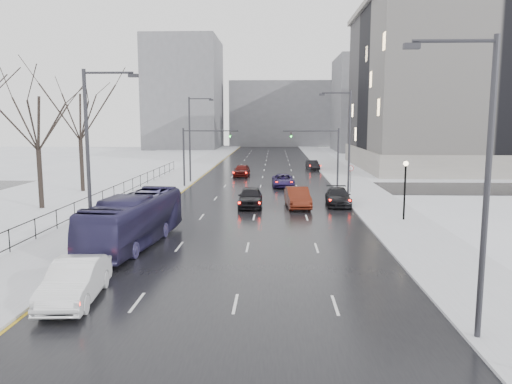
# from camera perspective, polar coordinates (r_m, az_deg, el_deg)

# --- Properties ---
(road) EXTENTS (16.00, 150.00, 0.04)m
(road) POSITION_cam_1_polar(r_m,az_deg,el_deg) (66.59, 0.81, 1.90)
(road) COLOR black
(road) RESTS_ON ground
(cross_road) EXTENTS (130.00, 10.00, 0.04)m
(cross_road) POSITION_cam_1_polar(r_m,az_deg,el_deg) (54.68, 0.51, 0.52)
(cross_road) COLOR black
(cross_road) RESTS_ON ground
(sidewalk_left) EXTENTS (5.00, 150.00, 0.16)m
(sidewalk_left) POSITION_cam_1_polar(r_m,az_deg,el_deg) (67.65, -8.13, 1.97)
(sidewalk_left) COLOR silver
(sidewalk_left) RESTS_ON ground
(sidewalk_right) EXTENTS (5.00, 150.00, 0.16)m
(sidewalk_right) POSITION_cam_1_polar(r_m,az_deg,el_deg) (67.16, 9.80, 1.89)
(sidewalk_right) COLOR silver
(sidewalk_right) RESTS_ON ground
(park_strip) EXTENTS (14.00, 150.00, 0.12)m
(park_strip) POSITION_cam_1_polar(r_m,az_deg,el_deg) (69.97, -15.81, 1.93)
(park_strip) COLOR white
(park_strip) RESTS_ON ground
(tree_park_d) EXTENTS (8.75, 8.75, 12.50)m
(tree_park_d) POSITION_cam_1_polar(r_m,az_deg,el_deg) (45.19, -23.25, -1.82)
(tree_park_d) COLOR black
(tree_park_d) RESTS_ON ground
(tree_park_e) EXTENTS (9.45, 9.45, 13.50)m
(tree_park_e) POSITION_cam_1_polar(r_m,az_deg,el_deg) (54.42, -19.15, -0.00)
(tree_park_e) COLOR black
(tree_park_e) RESTS_ON ground
(iron_fence) EXTENTS (0.06, 70.00, 1.30)m
(iron_fence) POSITION_cam_1_polar(r_m,az_deg,el_deg) (39.52, -19.50, -1.65)
(iron_fence) COLOR black
(iron_fence) RESTS_ON sidewalk_left
(streetlight_r_near) EXTENTS (2.95, 0.25, 10.00)m
(streetlight_r_near) POSITION_cam_1_polar(r_m,az_deg,el_deg) (17.55, 24.28, 1.77)
(streetlight_r_near) COLOR #2D2D33
(streetlight_r_near) RESTS_ON ground
(streetlight_r_mid) EXTENTS (2.95, 0.25, 10.00)m
(streetlight_r_mid) POSITION_cam_1_polar(r_m,az_deg,el_deg) (46.67, 10.36, 5.95)
(streetlight_r_mid) COLOR #2D2D33
(streetlight_r_mid) RESTS_ON ground
(streetlight_l_near) EXTENTS (2.95, 0.25, 10.00)m
(streetlight_l_near) POSITION_cam_1_polar(r_m,az_deg,el_deg) (27.97, -18.24, 4.23)
(streetlight_l_near) COLOR #2D2D33
(streetlight_l_near) RESTS_ON ground
(streetlight_l_far) EXTENTS (2.95, 0.25, 10.00)m
(streetlight_l_far) POSITION_cam_1_polar(r_m,az_deg,el_deg) (59.00, -7.38, 6.47)
(streetlight_l_far) COLOR #2D2D33
(streetlight_l_far) RESTS_ON ground
(lamppost_r_mid) EXTENTS (0.36, 0.36, 4.28)m
(lamppost_r_mid) POSITION_cam_1_polar(r_m,az_deg,el_deg) (37.64, 16.68, 1.14)
(lamppost_r_mid) COLOR black
(lamppost_r_mid) RESTS_ON sidewalk_right
(mast_signal_right) EXTENTS (6.10, 0.33, 6.50)m
(mast_signal_right) POSITION_cam_1_polar(r_m,az_deg,el_deg) (54.57, 8.25, 4.73)
(mast_signal_right) COLOR #2D2D33
(mast_signal_right) RESTS_ON ground
(mast_signal_left) EXTENTS (6.10, 0.33, 6.50)m
(mast_signal_left) POSITION_cam_1_polar(r_m,az_deg,el_deg) (54.98, -7.17, 4.77)
(mast_signal_left) COLOR #2D2D33
(mast_signal_left) RESTS_ON ground
(no_uturn_sign) EXTENTS (0.60, 0.06, 2.70)m
(no_uturn_sign) POSITION_cam_1_polar(r_m,az_deg,el_deg) (51.00, 10.78, 2.39)
(no_uturn_sign) COLOR #2D2D33
(no_uturn_sign) RESTS_ON sidewalk_right
(civic_building) EXTENTS (41.00, 31.00, 24.80)m
(civic_building) POSITION_cam_1_polar(r_m,az_deg,el_deg) (85.10, 25.72, 10.03)
(civic_building) COLOR gray
(civic_building) RESTS_ON ground
(bldg_far_right) EXTENTS (24.00, 20.00, 22.00)m
(bldg_far_right) POSITION_cam_1_polar(r_m,az_deg,el_deg) (124.07, 14.68, 9.66)
(bldg_far_right) COLOR slate
(bldg_far_right) RESTS_ON ground
(bldg_far_left) EXTENTS (18.00, 22.00, 28.00)m
(bldg_far_left) POSITION_cam_1_polar(r_m,az_deg,el_deg) (133.43, -8.16, 11.01)
(bldg_far_left) COLOR slate
(bldg_far_left) RESTS_ON ground
(bldg_far_center) EXTENTS (30.00, 18.00, 18.00)m
(bldg_far_center) POSITION_cam_1_polar(r_m,az_deg,el_deg) (146.19, 3.15, 8.87)
(bldg_far_center) COLOR slate
(bldg_far_center) RESTS_ON ground
(sedan_left_near) EXTENTS (2.24, 5.27, 1.69)m
(sedan_left_near) POSITION_cam_1_polar(r_m,az_deg,el_deg) (21.87, -19.97, -9.53)
(sedan_left_near) COLOR white
(sedan_left_near) RESTS_ON road
(bus) EXTENTS (3.68, 11.00, 3.00)m
(bus) POSITION_cam_1_polar(r_m,az_deg,el_deg) (30.22, -13.76, -3.12)
(bus) COLOR #2F2B53
(bus) RESTS_ON road
(sedan_center_near) EXTENTS (2.10, 5.04, 1.71)m
(sedan_center_near) POSITION_cam_1_polar(r_m,az_deg,el_deg) (42.26, -0.66, -0.58)
(sedan_center_near) COLOR black
(sedan_center_near) RESTS_ON road
(sedan_right_near) EXTENTS (2.23, 5.31, 1.71)m
(sedan_right_near) POSITION_cam_1_polar(r_m,az_deg,el_deg) (42.21, 4.77, -0.62)
(sedan_right_near) COLOR #571C0F
(sedan_right_near) RESTS_ON road
(sedan_right_cross) EXTENTS (2.50, 5.09, 1.39)m
(sedan_right_cross) POSITION_cam_1_polar(r_m,az_deg,el_deg) (55.16, 3.12, 1.32)
(sedan_right_cross) COLOR #271A50
(sedan_right_cross) RESTS_ON road
(sedan_right_far) EXTENTS (2.30, 5.18, 1.48)m
(sedan_right_far) POSITION_cam_1_polar(r_m,az_deg,el_deg) (43.80, 9.36, -0.53)
(sedan_right_far) COLOR black
(sedan_right_far) RESTS_ON road
(sedan_center_far) EXTENTS (2.14, 4.87, 1.63)m
(sedan_center_far) POSITION_cam_1_polar(r_m,az_deg,el_deg) (65.15, -1.64, 2.50)
(sedan_center_far) COLOR #4A0F0C
(sedan_center_far) RESTS_ON road
(sedan_right_distant) EXTENTS (2.00, 4.29, 1.36)m
(sedan_right_distant) POSITION_cam_1_polar(r_m,az_deg,el_deg) (74.75, 6.49, 3.09)
(sedan_right_distant) COLOR black
(sedan_right_distant) RESTS_ON road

